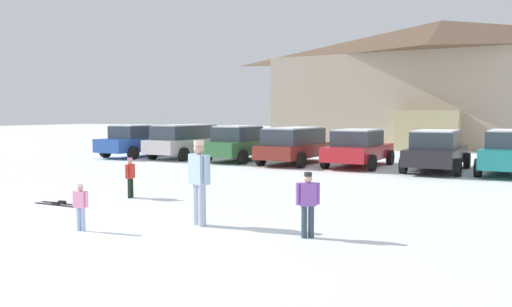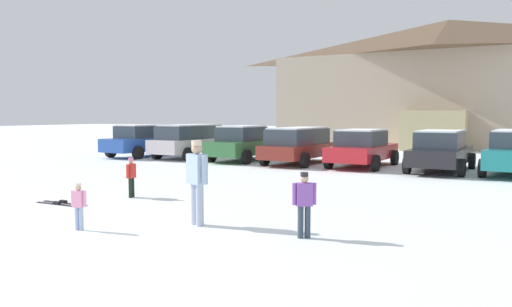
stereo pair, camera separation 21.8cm
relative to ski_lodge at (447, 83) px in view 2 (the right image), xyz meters
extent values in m
plane|color=white|center=(-2.20, -31.33, -4.31)|extent=(160.00, 160.00, 0.00)
cube|color=tan|center=(0.00, 0.05, -1.25)|extent=(21.62, 8.49, 6.11)
pyramid|color=brown|center=(0.00, 0.05, 3.00)|extent=(22.22, 9.09, 2.40)
cube|color=tan|center=(-0.01, -5.07, -3.11)|extent=(3.60, 1.81, 2.40)
cube|color=#254CA1|center=(-12.66, -15.98, -3.66)|extent=(2.03, 4.71, 0.65)
cube|color=#2D3842|center=(-12.67, -16.22, -3.03)|extent=(1.68, 2.49, 0.61)
cube|color=white|center=(-12.67, -16.22, -2.69)|extent=(1.57, 2.36, 0.06)
cylinder|color=black|center=(-13.52, -14.50, -3.99)|extent=(0.26, 0.65, 0.64)
cylinder|color=black|center=(-11.63, -14.62, -3.99)|extent=(0.26, 0.65, 0.64)
cylinder|color=black|center=(-13.69, -17.35, -3.99)|extent=(0.26, 0.65, 0.64)
cylinder|color=black|center=(-11.80, -17.47, -3.99)|extent=(0.26, 0.65, 0.64)
cube|color=beige|center=(-9.98, -15.66, -3.66)|extent=(1.94, 4.68, 0.65)
cube|color=#2D3842|center=(-9.99, -15.75, -3.02)|extent=(1.68, 3.56, 0.64)
cube|color=white|center=(-9.99, -15.75, -2.67)|extent=(1.57, 3.39, 0.06)
cylinder|color=black|center=(-10.87, -14.19, -3.99)|extent=(0.25, 0.65, 0.64)
cylinder|color=black|center=(-8.98, -14.26, -3.99)|extent=(0.25, 0.65, 0.64)
cylinder|color=black|center=(-10.99, -17.05, -3.99)|extent=(0.25, 0.65, 0.64)
cylinder|color=black|center=(-9.09, -17.12, -3.99)|extent=(0.25, 0.65, 0.64)
cube|color=#336A3B|center=(-6.86, -15.77, -3.67)|extent=(1.87, 4.34, 0.64)
cube|color=#2D3842|center=(-6.87, -15.99, -3.03)|extent=(1.59, 2.28, 0.63)
cube|color=white|center=(-6.87, -15.99, -2.69)|extent=(1.49, 2.16, 0.06)
cylinder|color=black|center=(-7.76, -14.42, -3.99)|extent=(0.24, 0.65, 0.64)
cylinder|color=black|center=(-5.88, -14.48, -3.99)|extent=(0.24, 0.65, 0.64)
cylinder|color=black|center=(-7.84, -17.07, -3.99)|extent=(0.24, 0.65, 0.64)
cylinder|color=black|center=(-5.96, -17.13, -3.99)|extent=(0.24, 0.65, 0.64)
cube|color=maroon|center=(-4.02, -15.88, -3.71)|extent=(1.91, 4.72, 0.56)
cube|color=#2D3842|center=(-4.02, -15.97, -3.09)|extent=(1.66, 3.60, 0.66)
cube|color=white|center=(-4.02, -15.97, -2.73)|extent=(1.55, 3.42, 0.06)
cylinder|color=black|center=(-4.90, -14.40, -3.99)|extent=(0.24, 0.65, 0.64)
cylinder|color=black|center=(-3.03, -14.47, -3.99)|extent=(0.24, 0.65, 0.64)
cylinder|color=black|center=(-5.01, -17.28, -3.99)|extent=(0.24, 0.65, 0.64)
cylinder|color=black|center=(-3.14, -17.36, -3.99)|extent=(0.24, 0.65, 0.64)
cube|color=red|center=(-1.21, -15.75, -3.70)|extent=(1.92, 4.57, 0.58)
cube|color=#2D3842|center=(-1.21, -15.98, -3.11)|extent=(1.64, 2.40, 0.61)
cube|color=white|center=(-1.21, -15.98, -2.78)|extent=(1.53, 2.28, 0.06)
cylinder|color=black|center=(-2.11, -14.32, -3.99)|extent=(0.24, 0.65, 0.64)
cylinder|color=black|center=(-0.20, -14.39, -3.99)|extent=(0.24, 0.65, 0.64)
cylinder|color=black|center=(-2.21, -17.12, -3.99)|extent=(0.24, 0.65, 0.64)
cylinder|color=black|center=(-0.30, -17.18, -3.99)|extent=(0.24, 0.65, 0.64)
cube|color=black|center=(1.89, -15.96, -3.69)|extent=(1.87, 4.85, 0.59)
cube|color=#2D3842|center=(1.89, -16.20, -3.09)|extent=(1.59, 2.54, 0.61)
cube|color=white|center=(1.89, -16.20, -2.76)|extent=(1.49, 2.41, 0.06)
cylinder|color=black|center=(1.00, -14.45, -3.99)|extent=(0.24, 0.65, 0.64)
cylinder|color=black|center=(2.87, -14.50, -3.99)|extent=(0.24, 0.65, 0.64)
cylinder|color=black|center=(0.92, -17.42, -3.99)|extent=(0.24, 0.65, 0.64)
cylinder|color=black|center=(2.79, -17.48, -3.99)|extent=(0.24, 0.65, 0.64)
cylinder|color=black|center=(3.66, -14.29, -3.99)|extent=(0.27, 0.66, 0.64)
cylinder|color=black|center=(3.42, -17.26, -3.99)|extent=(0.27, 0.66, 0.64)
cylinder|color=#95ACD1|center=(-2.66, -29.44, -4.09)|extent=(0.08, 0.08, 0.44)
cylinder|color=#95ACD1|center=(-2.75, -29.45, -4.09)|extent=(0.08, 0.08, 0.44)
cube|color=pink|center=(-2.71, -29.45, -3.71)|extent=(0.23, 0.16, 0.31)
cylinder|color=pink|center=(-2.57, -29.42, -3.71)|extent=(0.06, 0.06, 0.29)
cylinder|color=pink|center=(-2.84, -29.47, -3.71)|extent=(0.06, 0.06, 0.29)
sphere|color=tan|center=(-2.71, -29.45, -3.50)|extent=(0.11, 0.11, 0.11)
cylinder|color=beige|center=(-2.71, -29.45, -3.44)|extent=(0.11, 0.11, 0.05)
cylinder|color=#324152|center=(1.20, -28.05, -4.02)|extent=(0.10, 0.10, 0.57)
cylinder|color=#324152|center=(1.30, -27.97, -4.02)|extent=(0.10, 0.10, 0.57)
cube|color=purple|center=(1.25, -28.01, -3.53)|extent=(0.32, 0.30, 0.40)
cylinder|color=purple|center=(1.11, -28.11, -3.52)|extent=(0.08, 0.08, 0.38)
cylinder|color=purple|center=(1.40, -27.91, -3.52)|extent=(0.08, 0.08, 0.38)
sphere|color=tan|center=(1.25, -28.01, -3.26)|extent=(0.15, 0.15, 0.15)
cylinder|color=#2A272D|center=(1.25, -28.01, -3.18)|extent=(0.14, 0.14, 0.07)
cylinder|color=black|center=(-4.41, -26.09, -4.05)|extent=(0.09, 0.09, 0.51)
cylinder|color=black|center=(-4.38, -26.20, -4.05)|extent=(0.09, 0.09, 0.51)
cube|color=red|center=(-4.39, -26.15, -3.61)|extent=(0.20, 0.28, 0.36)
cylinder|color=red|center=(-4.43, -25.99, -3.60)|extent=(0.07, 0.07, 0.35)
cylinder|color=red|center=(-4.36, -26.30, -3.60)|extent=(0.07, 0.07, 0.35)
sphere|color=tan|center=(-4.39, -26.15, -3.36)|extent=(0.13, 0.13, 0.13)
cylinder|color=pink|center=(-4.39, -26.15, -3.29)|extent=(0.13, 0.13, 0.06)
cylinder|color=#A3ACC8|center=(-1.07, -28.03, -3.90)|extent=(0.15, 0.15, 0.82)
cylinder|color=#A3ACC8|center=(-0.90, -28.09, -3.90)|extent=(0.15, 0.15, 0.82)
cube|color=#9DB6D5|center=(-0.99, -28.06, -3.20)|extent=(0.46, 0.37, 0.58)
cylinder|color=#9DB6D5|center=(-1.22, -27.97, -3.18)|extent=(0.11, 0.11, 0.55)
cylinder|color=#9DB6D5|center=(-0.75, -28.15, -3.18)|extent=(0.11, 0.11, 0.55)
sphere|color=tan|center=(-0.99, -28.06, -2.80)|extent=(0.21, 0.21, 0.21)
cylinder|color=beige|center=(-0.99, -28.06, -2.69)|extent=(0.20, 0.20, 0.10)
cube|color=#291B28|center=(-5.22, -27.61, -4.30)|extent=(1.42, 0.11, 0.02)
cube|color=black|center=(-5.27, -27.61, -4.26)|extent=(0.20, 0.08, 0.06)
cube|color=#291B28|center=(-5.21, -27.81, -4.30)|extent=(1.42, 0.11, 0.02)
cube|color=black|center=(-5.26, -27.81, -4.26)|extent=(0.20, 0.08, 0.06)
camera|label=1|loc=(4.37, -36.13, -2.14)|focal=35.00mm
camera|label=2|loc=(4.56, -36.03, -2.14)|focal=35.00mm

